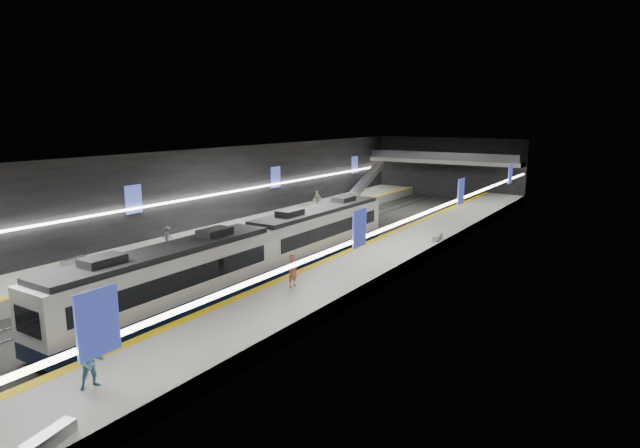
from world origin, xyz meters
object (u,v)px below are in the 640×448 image
Objects in this scene: train at (256,251)px; bench_left_near at (73,261)px; escalator at (367,179)px; bench_right_near at (49,438)px; bench_left_far at (317,199)px; passenger_right_b at (91,363)px; passenger_left_b at (167,236)px; passenger_right_a at (293,271)px; passenger_left_a at (317,199)px; bench_right_far at (437,237)px.

train is 12.57m from bench_left_near.
train is 3.76× the size of escalator.
bench_right_near is (17.99, -12.40, 0.01)m from bench_left_near.
bench_left_far is at bearing -102.97° from escalator.
bench_right_near is 3.56m from passenger_right_b.
bench_left_near is 1.12× the size of passenger_left_b.
escalator is 51.98m from passenger_right_b.
escalator is at bearing 29.17° from passenger_right_a.
passenger_left_a is (1.50, 27.79, 0.73)m from bench_left_near.
bench_left_far is at bearing 38.26° from passenger_right_a.
train is 15.95× the size of passenger_left_a.
passenger_right_a is at bearing 24.74° from passenger_right_b.
escalator is 4.48× the size of bench_right_far.
passenger_left_b is (2.20, -24.47, 0.56)m from bench_left_far.
passenger_right_b is at bearing 112.17° from bench_right_near.
passenger_left_a is at bearing -87.97° from escalator.
bench_left_far is at bearing 139.21° from bench_right_far.
train is 19.59m from bench_right_near.
train is 35.77m from escalator.
escalator is 4.77× the size of bench_left_far.
passenger_right_b reaches higher than bench_left_far.
bench_right_near is 0.92× the size of passenger_right_a.
bench_right_near is at bearing 24.49° from passenger_left_a.
escalator reaches higher than passenger_right_b.
bench_right_near is at bearing 129.07° from passenger_left_b.
train reaches higher than bench_right_near.
bench_right_near is at bearing -82.51° from bench_left_far.
train is 15.60× the size of passenger_right_b.
bench_right_near is 43.45m from passenger_left_a.
passenger_left_b is at bearing 85.64° from passenger_right_a.
passenger_left_a is (2.44, -3.76, 0.74)m from bench_left_far.
bench_right_far is 0.93× the size of passenger_right_a.
passenger_left_a is at bearing 145.44° from bench_right_far.
escalator reaches higher than passenger_left_a.
passenger_right_a reaches higher than passenger_left_b.
escalator is at bearing 95.32° from bench_right_near.
bench_left_far is 0.89× the size of passenger_left_a.
passenger_right_a is at bearing -109.67° from bench_right_far.
escalator is at bearing 120.39° from bench_right_far.
passenger_left_b reaches higher than bench_right_near.
bench_left_near is 15.84m from passenger_right_a.
passenger_left_b is (-14.03, 2.99, -0.20)m from passenger_right_a.
train is 16.83× the size of bench_right_far.
bench_left_near is 0.96× the size of bench_right_near.
passenger_right_a reaches higher than bench_left_near.
bench_left_near is at bearing -141.72° from bench_right_far.
train is 4.61m from passenger_right_a.
bench_right_far is (7.00, 14.28, -0.98)m from train.
bench_right_far is at bearing 42.73° from bench_left_near.
bench_left_far is (-0.94, 31.55, -0.00)m from bench_left_near.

